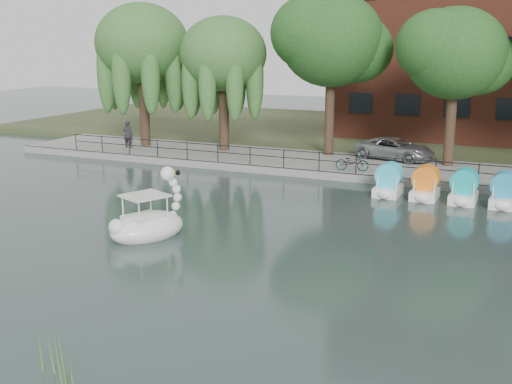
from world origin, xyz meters
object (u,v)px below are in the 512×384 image
Objects in this scene: pedestrian at (128,133)px; swan_boat at (148,222)px; minivan at (395,147)px; bicycle at (352,161)px.

pedestrian is 0.57× the size of swan_boat.
bicycle is at bearing 173.91° from minivan.
pedestrian reaches higher than bicycle.
minivan reaches higher than bicycle.
bicycle is 15.03m from pedestrian.
swan_boat is at bearing 152.58° from bicycle.
minivan is 18.04m from swan_boat.
minivan is 2.60× the size of pedestrian.
bicycle is at bearing 163.40° from pedestrian.
minivan is 16.60m from pedestrian.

